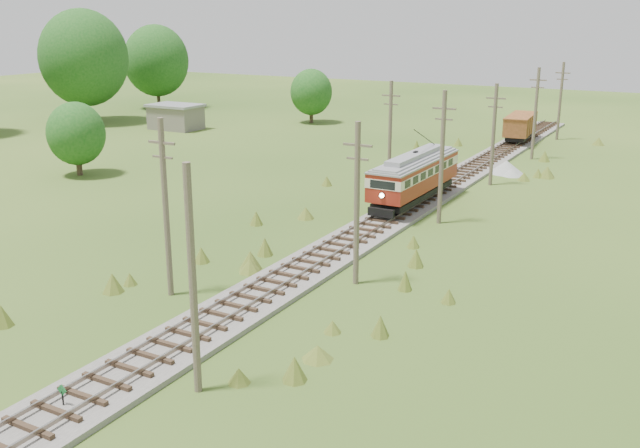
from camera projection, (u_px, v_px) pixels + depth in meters
The scene contains 19 objects.
ground at pixel (34, 433), 24.20m from camera, with size 260.00×260.00×0.00m, color #274916.
railbed_main at pixel (412, 205), 52.66m from camera, with size 3.60×96.00×0.57m.
switch_marker at pixel (62, 395), 25.37m from camera, with size 0.45×0.06×1.08m.
streetcar at pixel (415, 173), 52.33m from camera, with size 2.79×11.59×5.27m.
gondola at pixel (520, 126), 78.65m from camera, with size 3.18×7.99×2.59m.
gravel_pile at pixel (507, 168), 63.78m from camera, with size 3.18×3.37×1.16m.
utility_pole_r_1 at pixel (193, 282), 25.71m from camera, with size 0.30×0.30×8.80m.
utility_pole_r_2 at pixel (357, 203), 36.51m from camera, with size 1.60×0.30×8.60m.
utility_pole_r_3 at pixel (442, 156), 47.40m from camera, with size 1.60×0.30×9.00m.
utility_pole_r_4 at pixel (494, 134), 58.48m from camera, with size 1.60×0.30×8.40m.
utility_pole_r_5 at pixel (535, 113), 69.12m from camera, with size 1.60×0.30×8.90m.
utility_pole_r_6 at pixel (560, 100), 80.15m from camera, with size 1.60×0.30×8.70m.
utility_pole_l_a at pixel (166, 207), 34.92m from camera, with size 1.60×0.30×9.00m.
utility_pole_l_b at pixel (390, 132), 58.60m from camera, with size 1.60×0.30×8.60m.
tree_left_4 at pixel (84, 58), 92.32m from camera, with size 11.34×11.34×14.61m.
tree_left_5 at pixel (156, 61), 107.02m from camera, with size 9.66×9.66×12.44m.
tree_mid_a at pixel (311, 92), 93.15m from camera, with size 5.46×5.46×7.03m.
tree_mid_c at pixel (76, 134), 62.31m from camera, with size 5.04×5.04×6.49m.
shed at pixel (176, 117), 88.54m from camera, with size 6.40×4.40×3.10m.
Camera 1 is at (18.83, -13.80, 13.64)m, focal length 40.00 mm.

